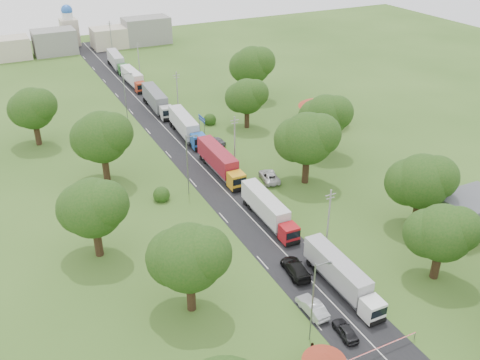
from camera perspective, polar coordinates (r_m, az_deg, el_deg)
ground at (r=75.40m, az=2.66°, el=-5.59°), size 260.00×260.00×0.00m
road at (r=90.90m, az=-3.40°, el=0.73°), size 8.00×200.00×0.04m
boom_barrier at (r=58.58m, az=13.82°, el=-17.37°), size 9.22×0.35×1.18m
info_sign at (r=104.05m, az=-4.10°, el=6.23°), size 0.12×3.10×4.10m
pole_1 at (r=70.49m, az=9.42°, el=-4.11°), size 1.60×0.24×9.00m
pole_2 at (r=91.71m, az=-0.57°, el=4.30°), size 1.60×0.24×9.00m
pole_3 at (r=115.84m, az=-6.70°, el=9.33°), size 1.60×0.24×9.00m
pole_4 at (r=141.41m, az=-10.76°, el=12.54°), size 1.60×0.24×9.00m
pole_5 at (r=167.75m, az=-13.61°, el=14.72°), size 1.60×0.24×9.00m
lamp_0 at (r=56.30m, az=7.90°, el=-12.42°), size 2.03×0.22×10.00m
lamp_1 at (r=82.50m, az=-5.55°, el=1.94°), size 2.03×0.22×10.00m
lamp_2 at (r=113.54m, az=-12.10°, el=8.96°), size 2.03×0.22×10.00m
tree_2 at (r=67.87m, az=20.74°, el=-5.24°), size 8.00×8.00×10.10m
tree_3 at (r=77.26m, az=18.78°, el=-0.09°), size 8.80×8.80×11.07m
tree_4 at (r=85.24m, az=7.17°, el=4.46°), size 9.60×9.60×12.05m
tree_5 at (r=96.31m, az=9.10°, el=6.78°), size 8.80×8.80×11.07m
tree_6 at (r=106.70m, az=0.72°, el=8.94°), size 8.00×8.00×10.10m
tree_7 at (r=122.97m, az=1.29°, el=12.19°), size 9.60×9.60×12.05m
tree_10 at (r=58.77m, az=-5.53°, el=-8.16°), size 8.80×8.80×11.07m
tree_11 at (r=69.60m, az=-15.47°, el=-2.83°), size 8.80×8.80×11.07m
tree_12 at (r=87.92m, az=-14.57°, el=4.50°), size 9.60×9.60×12.05m
tree_13 at (r=105.74m, az=-21.28°, el=7.15°), size 8.80×8.80×11.07m
house_brick at (r=81.16m, az=23.34°, el=-3.28°), size 8.60×6.60×5.20m
house_cream at (r=110.94m, az=8.92°, el=7.74°), size 10.08×10.08×5.80m
distant_town at (r=171.83m, az=-15.59°, el=14.38°), size 52.00×8.00×8.00m
church at (r=178.33m, az=-17.75°, el=15.21°), size 5.00×5.00×12.30m
truck_0 at (r=65.51m, az=10.76°, el=-9.94°), size 2.45×13.67×3.79m
truck_1 at (r=76.77m, az=3.02°, el=-3.14°), size 2.56×13.67×3.79m
truck_2 at (r=90.02m, az=-2.15°, el=2.02°), size 2.63×14.73×4.08m
truck_3 at (r=104.42m, az=-5.81°, el=5.75°), size 3.31×14.91×4.12m
truck_4 at (r=118.72m, az=-8.90°, el=8.41°), size 3.26×15.25×4.21m
truck_5 at (r=135.51m, az=-11.31°, el=10.61°), size 2.65×13.65×3.78m
truck_6 at (r=150.58m, az=-13.01°, el=12.26°), size 3.15×14.48×4.00m
car_lane_front at (r=60.57m, az=11.17°, el=-15.46°), size 2.02×4.05×1.32m
car_lane_mid at (r=62.52m, az=7.72°, el=-13.29°), size 1.74×4.78×1.57m
car_lane_rear at (r=67.71m, az=5.95°, el=-9.36°), size 2.97×5.87×1.64m
car_verge_near at (r=88.19m, az=3.14°, el=0.39°), size 3.65×5.96×1.54m
car_verge_far at (r=101.21m, az=-2.48°, el=4.20°), size 2.44×4.36×1.40m
pedestrian_booth at (r=57.86m, az=7.72°, el=-17.48°), size 0.99×0.96×1.61m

